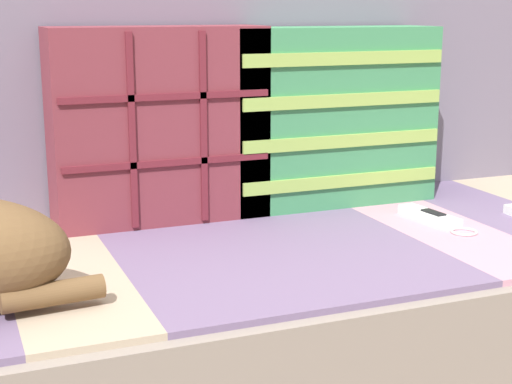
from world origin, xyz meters
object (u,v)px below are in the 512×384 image
throw_pillow_quilted (159,125)px  game_remote_near (432,217)px  couch (209,350)px  throw_pillow_striped (330,116)px

throw_pillow_quilted → game_remote_near: bearing=-24.6°
couch → throw_pillow_quilted: 0.43m
throw_pillow_striped → game_remote_near: 0.30m
throw_pillow_quilted → throw_pillow_striped: size_ratio=0.92×
couch → game_remote_near: (0.44, -0.04, 0.22)m
couch → throw_pillow_quilted: (-0.04, 0.18, 0.39)m
couch → throw_pillow_striped: (0.33, 0.18, 0.39)m
throw_pillow_striped → game_remote_near: (0.11, -0.22, -0.17)m
couch → throw_pillow_striped: 0.54m
couch → game_remote_near: size_ratio=9.44×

